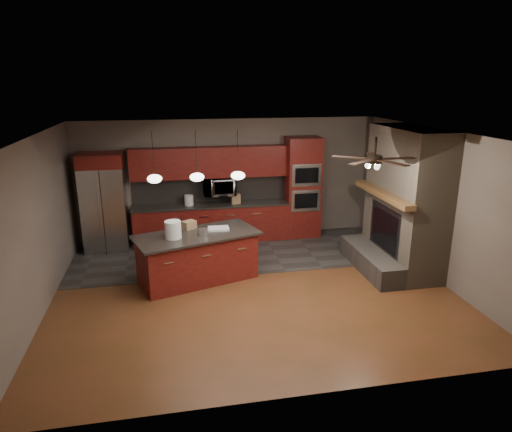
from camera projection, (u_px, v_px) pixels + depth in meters
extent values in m
plane|color=brown|center=(253.00, 289.00, 8.30)|extent=(7.00, 7.00, 0.00)
cube|color=white|center=(253.00, 134.00, 7.50)|extent=(7.00, 6.00, 0.02)
cube|color=#6E6358|center=(229.00, 179.00, 10.72)|extent=(7.00, 0.02, 2.80)
cube|color=#6E6358|center=(436.00, 205.00, 8.54)|extent=(0.02, 6.00, 2.80)
cube|color=#6E6358|center=(37.00, 227.00, 7.26)|extent=(0.02, 6.00, 2.80)
cube|color=#353330|center=(238.00, 253.00, 9.99)|extent=(7.00, 2.40, 0.01)
cube|color=#6F624F|center=(406.00, 200.00, 8.85)|extent=(0.80, 2.00, 2.80)
cube|color=#514942|center=(370.00, 260.00, 9.07)|extent=(0.50, 2.00, 0.40)
cube|color=#2D2D30|center=(385.00, 230.00, 8.94)|extent=(0.05, 1.20, 0.95)
cube|color=black|center=(384.00, 230.00, 8.94)|extent=(0.02, 1.00, 0.75)
cube|color=brown|center=(383.00, 194.00, 8.71)|extent=(0.22, 2.10, 0.10)
cube|color=maroon|center=(212.00, 223.00, 10.63)|extent=(3.55, 0.60, 0.86)
cube|color=black|center=(211.00, 205.00, 10.50)|extent=(3.59, 0.64, 0.04)
cube|color=black|center=(210.00, 189.00, 10.67)|extent=(3.55, 0.03, 0.60)
cube|color=maroon|center=(209.00, 162.00, 10.34)|extent=(3.55, 0.35, 0.70)
cube|color=maroon|center=(302.00, 188.00, 10.81)|extent=(0.80, 0.60, 2.38)
cube|color=silver|center=(306.00, 201.00, 10.59)|extent=(0.70, 0.03, 0.52)
cube|color=black|center=(306.00, 201.00, 10.57)|extent=(0.55, 0.02, 0.35)
cube|color=silver|center=(307.00, 175.00, 10.42)|extent=(0.70, 0.03, 0.52)
cube|color=black|center=(307.00, 175.00, 10.40)|extent=(0.55, 0.02, 0.35)
imported|color=silver|center=(219.00, 186.00, 10.46)|extent=(0.73, 0.41, 0.50)
cube|color=silver|center=(105.00, 209.00, 9.98)|extent=(0.93, 0.72, 1.86)
cube|color=#2D2D30|center=(103.00, 214.00, 9.64)|extent=(0.02, 0.02, 1.84)
cube|color=silver|center=(98.00, 212.00, 9.60)|extent=(0.03, 0.03, 0.93)
cube|color=silver|center=(107.00, 211.00, 9.63)|extent=(0.03, 0.03, 0.93)
cube|color=maroon|center=(100.00, 160.00, 9.67)|extent=(0.93, 0.72, 0.30)
cube|color=maroon|center=(198.00, 258.00, 8.54)|extent=(2.27, 1.48, 0.88)
cube|color=black|center=(197.00, 235.00, 8.41)|extent=(2.46, 1.67, 0.04)
cylinder|color=white|center=(173.00, 230.00, 8.15)|extent=(0.40, 0.40, 0.32)
cylinder|color=silver|center=(203.00, 232.00, 8.33)|extent=(0.22, 0.22, 0.12)
cube|color=silver|center=(218.00, 228.00, 8.65)|extent=(0.40, 0.29, 0.04)
cube|color=#936F4C|center=(189.00, 225.00, 8.68)|extent=(0.30, 0.28, 0.15)
cylinder|color=silver|center=(189.00, 200.00, 10.37)|extent=(0.22, 0.22, 0.24)
cube|color=#926F4B|center=(236.00, 199.00, 10.52)|extent=(0.21, 0.17, 0.22)
cylinder|color=black|center=(153.00, 154.00, 7.97)|extent=(0.01, 0.01, 0.78)
ellipsoid|color=white|center=(155.00, 179.00, 8.10)|extent=(0.26, 0.26, 0.16)
cylinder|color=black|center=(196.00, 152.00, 8.10)|extent=(0.01, 0.01, 0.78)
ellipsoid|color=white|center=(197.00, 177.00, 8.23)|extent=(0.26, 0.26, 0.16)
cylinder|color=black|center=(238.00, 151.00, 8.24)|extent=(0.01, 0.01, 0.78)
ellipsoid|color=white|center=(238.00, 176.00, 8.37)|extent=(0.26, 0.26, 0.16)
cylinder|color=black|center=(376.00, 146.00, 7.12)|extent=(0.04, 0.04, 0.30)
cylinder|color=black|center=(375.00, 159.00, 7.18)|extent=(0.24, 0.24, 0.12)
cube|color=#311C13|center=(397.00, 158.00, 7.25)|extent=(0.60, 0.12, 0.01)
cube|color=#311C13|center=(372.00, 155.00, 7.54)|extent=(0.30, 0.61, 0.01)
cube|color=#311C13|center=(351.00, 157.00, 7.33)|extent=(0.56, 0.45, 0.01)
cube|color=#311C13|center=(362.00, 162.00, 6.91)|extent=(0.56, 0.45, 0.01)
cube|color=#311C13|center=(392.00, 163.00, 6.86)|extent=(0.30, 0.61, 0.01)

